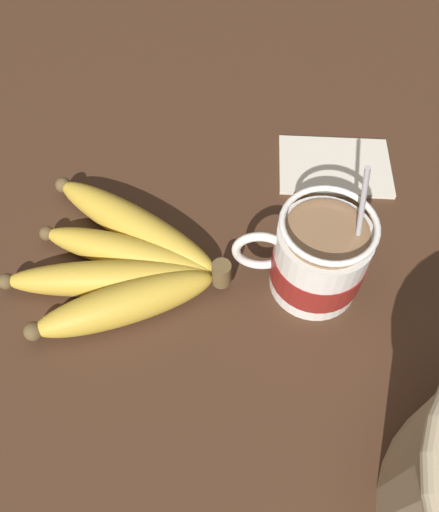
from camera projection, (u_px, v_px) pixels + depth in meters
The scene contains 4 objects.
table at pixel (256, 299), 54.62cm from camera, with size 128.53×128.53×3.53cm.
coffee_mug at pixel (318, 259), 49.92cm from camera, with size 13.26×9.45×17.79cm.
banana_bunch at pixel (124, 263), 52.71cm from camera, with size 23.99×22.54×4.39cm.
napkin at pixel (335, 166), 62.92cm from camera, with size 14.24×10.20×0.60cm.
Camera 1 is at (1.56, 26.82, 49.72)cm, focal length 35.00 mm.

